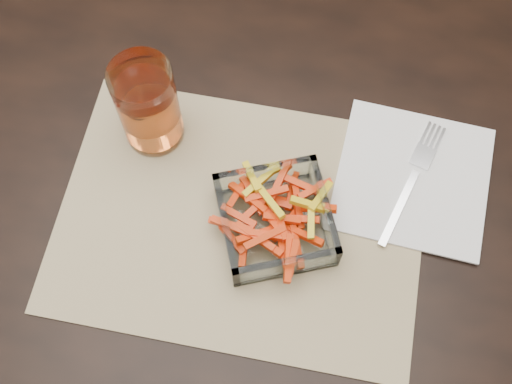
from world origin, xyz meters
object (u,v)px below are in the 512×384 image
at_px(dining_table, 200,169).
at_px(tumbler, 148,107).
at_px(glass_bowl, 275,221).
at_px(fork, 413,178).

bearing_deg(dining_table, tumbler, 177.25).
distance_m(dining_table, tumbler, 0.16).
distance_m(glass_bowl, tumbler, 0.21).
xyz_separation_m(tumbler, fork, (0.34, -0.01, -0.06)).
relative_size(glass_bowl, fork, 0.91).
relative_size(glass_bowl, tumbler, 1.25).
xyz_separation_m(glass_bowl, fork, (0.16, 0.09, -0.01)).
xyz_separation_m(dining_table, fork, (0.29, -0.01, 0.10)).
bearing_deg(tumbler, fork, -1.77).
height_order(glass_bowl, fork, glass_bowl).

